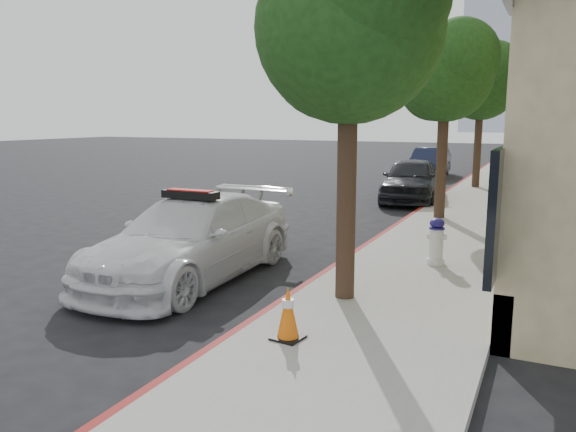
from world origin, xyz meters
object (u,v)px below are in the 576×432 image
at_px(fire_hydrant, 436,242).
at_px(police_car, 192,238).
at_px(traffic_cone, 288,313).
at_px(parked_car_far, 430,162).
at_px(parked_car_mid, 411,180).

bearing_deg(fire_hydrant, police_car, -162.17).
bearing_deg(traffic_cone, parked_car_far, 96.95).
relative_size(fire_hydrant, traffic_cone, 1.30).
bearing_deg(parked_car_far, parked_car_mid, -84.61).
height_order(parked_car_mid, parked_car_far, parked_car_mid).
relative_size(police_car, parked_car_far, 1.18).
bearing_deg(parked_car_mid, traffic_cone, -90.75).
bearing_deg(traffic_cone, parked_car_mid, 96.76).
bearing_deg(parked_car_far, fire_hydrant, -80.10).
height_order(police_car, fire_hydrant, police_car).
bearing_deg(parked_car_far, police_car, -92.59).
xyz_separation_m(parked_car_mid, fire_hydrant, (2.62, -9.09, -0.19)).
bearing_deg(fire_hydrant, parked_car_far, 88.93).
distance_m(parked_car_mid, traffic_cone, 13.80).
bearing_deg(fire_hydrant, parked_car_mid, 93.24).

